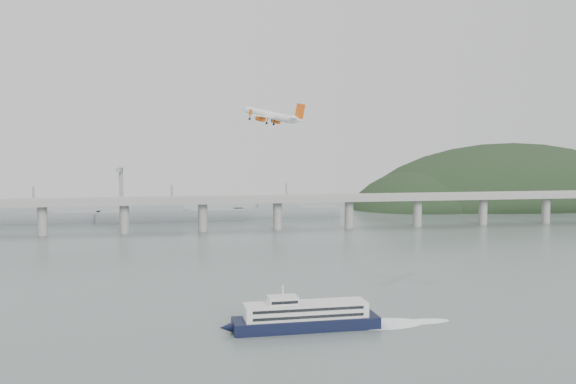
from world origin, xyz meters
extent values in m
plane|color=#586663|center=(0.00, 0.00, 0.00)|extent=(900.00, 900.00, 0.00)
cube|color=gray|center=(0.00, 200.00, 20.00)|extent=(800.00, 22.00, 2.20)
cube|color=gray|center=(0.00, 189.50, 22.00)|extent=(800.00, 0.60, 1.80)
cube|color=gray|center=(0.00, 210.50, 22.00)|extent=(800.00, 0.60, 1.80)
cylinder|color=gray|center=(-130.00, 200.00, 9.50)|extent=(6.00, 6.00, 21.00)
cylinder|color=gray|center=(-80.00, 200.00, 9.50)|extent=(6.00, 6.00, 21.00)
cylinder|color=gray|center=(-30.00, 200.00, 9.50)|extent=(6.00, 6.00, 21.00)
cylinder|color=gray|center=(20.00, 200.00, 9.50)|extent=(6.00, 6.00, 21.00)
cylinder|color=gray|center=(70.00, 200.00, 9.50)|extent=(6.00, 6.00, 21.00)
cylinder|color=gray|center=(120.00, 200.00, 9.50)|extent=(6.00, 6.00, 21.00)
cylinder|color=gray|center=(170.00, 200.00, 9.50)|extent=(6.00, 6.00, 21.00)
cylinder|color=gray|center=(220.00, 200.00, 9.50)|extent=(6.00, 6.00, 21.00)
ellipsoid|color=black|center=(270.00, 330.00, -18.00)|extent=(320.00, 150.00, 156.00)
ellipsoid|color=black|center=(175.00, 320.00, -12.00)|extent=(140.00, 110.00, 96.00)
cube|color=gray|center=(-150.00, 270.00, 4.00)|extent=(95.67, 20.15, 8.00)
cube|color=gray|center=(-159.50, 270.00, 12.00)|extent=(33.90, 15.02, 8.00)
cylinder|color=gray|center=(-150.00, 270.00, 20.00)|extent=(1.60, 1.60, 14.00)
cube|color=gray|center=(-50.00, 265.00, 4.00)|extent=(110.55, 21.43, 8.00)
cube|color=gray|center=(-61.00, 265.00, 12.00)|extent=(39.01, 16.73, 8.00)
cylinder|color=gray|center=(-50.00, 265.00, 20.00)|extent=(1.60, 1.60, 14.00)
cube|color=gray|center=(40.00, 275.00, 4.00)|extent=(85.00, 13.60, 8.00)
cube|color=gray|center=(31.50, 275.00, 12.00)|extent=(29.75, 11.90, 8.00)
cylinder|color=gray|center=(40.00, 275.00, 20.00)|extent=(1.60, 1.60, 14.00)
cube|color=gray|center=(-90.00, 300.00, 20.00)|extent=(3.00, 3.00, 40.00)
cube|color=gray|center=(-90.00, 290.00, 38.00)|extent=(3.00, 28.00, 3.00)
cube|color=black|center=(-9.41, -24.53, 1.78)|extent=(44.63, 11.22, 3.56)
cone|color=black|center=(-33.44, -24.82, 1.78)|extent=(4.49, 3.61, 3.56)
cube|color=silver|center=(-9.41, -24.53, 5.79)|extent=(37.49, 9.35, 4.45)
cube|color=black|center=(-9.35, -29.02, 6.94)|extent=(33.82, 0.55, 0.89)
cube|color=black|center=(-9.35, -29.02, 4.81)|extent=(33.82, 0.55, 0.89)
cube|color=black|center=(-9.46, -20.03, 6.94)|extent=(33.82, 0.55, 0.89)
cube|color=black|center=(-9.46, -20.03, 4.81)|extent=(33.82, 0.55, 0.89)
cube|color=silver|center=(-16.53, -24.61, 9.17)|extent=(8.97, 6.34, 2.31)
cube|color=black|center=(-16.49, -27.77, 9.17)|extent=(8.01, 0.20, 0.89)
cylinder|color=silver|center=(-16.53, -24.61, 12.02)|extent=(0.45, 0.45, 3.56)
ellipsoid|color=white|center=(15.51, -24.23, 0.04)|extent=(25.79, 13.12, 0.18)
ellipsoid|color=white|center=(27.97, -24.08, 0.04)|extent=(19.30, 6.64, 0.18)
cylinder|color=white|center=(-5.89, 66.83, 69.59)|extent=(19.49, 23.58, 8.79)
cone|color=white|center=(-15.84, 78.27, 72.65)|extent=(5.52, 5.65, 4.21)
cone|color=white|center=(4.44, 54.98, 66.91)|extent=(6.25, 6.34, 4.40)
cube|color=white|center=(-5.44, 66.23, 68.45)|extent=(27.70, 25.39, 2.97)
cube|color=white|center=(3.93, 55.62, 67.77)|extent=(10.69, 10.00, 1.44)
cube|color=#D14D0E|center=(5.09, 54.54, 70.70)|extent=(4.11, 4.16, 7.02)
cylinder|color=#D14D0E|center=(-2.63, 70.98, 67.14)|extent=(4.48, 4.84, 3.00)
cylinder|color=black|center=(-3.93, 72.48, 67.55)|extent=(2.18, 1.89, 2.25)
cube|color=white|center=(-2.46, 70.87, 68.09)|extent=(1.93, 2.08, 1.62)
cylinder|color=#D14D0E|center=(-10.57, 63.94, 67.69)|extent=(4.48, 4.84, 3.00)
cylinder|color=black|center=(-11.87, 65.44, 68.09)|extent=(2.18, 1.89, 2.25)
cube|color=white|center=(-10.40, 63.82, 68.64)|extent=(1.93, 2.08, 1.62)
cylinder|color=black|center=(-3.85, 68.10, 66.62)|extent=(0.88, 0.75, 2.36)
cylinder|color=black|center=(-4.03, 68.22, 65.58)|extent=(1.15, 1.16, 1.27)
cylinder|color=black|center=(-7.61, 64.76, 66.88)|extent=(0.88, 0.75, 2.36)
cylinder|color=black|center=(-7.79, 64.89, 65.84)|extent=(1.15, 1.16, 1.27)
cylinder|color=black|center=(-13.81, 75.72, 69.24)|extent=(0.88, 0.75, 2.36)
cylinder|color=black|center=(-13.99, 75.85, 68.19)|extent=(1.15, 1.16, 1.27)
cube|color=#D14D0E|center=(8.27, 75.56, 68.36)|extent=(1.53, 1.54, 2.59)
cube|color=#D14D0E|center=(-16.27, 53.78, 70.05)|extent=(1.53, 1.54, 2.59)
camera|label=1|loc=(-48.26, -202.23, 54.81)|focal=38.00mm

